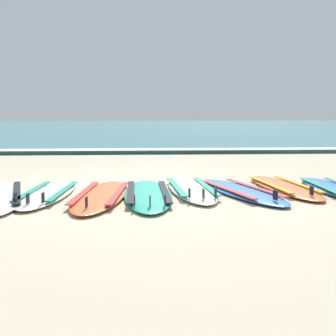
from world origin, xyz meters
TOP-DOWN VIEW (x-y plane):
  - ground_plane at (0.00, 0.00)m, footprint 80.00×80.00m
  - sea at (0.00, 35.68)m, footprint 80.00×60.00m
  - wave_foam_strip at (0.00, 6.07)m, footprint 80.00×0.77m
  - surfboard_1 at (-1.14, -0.39)m, footprint 0.68×2.20m
  - surfboard_2 at (-0.46, -0.56)m, footprint 0.79×2.41m
  - surfboard_3 at (0.12, -0.52)m, footprint 0.61×2.37m
  - surfboard_4 at (0.71, -0.16)m, footprint 0.67×2.27m
  - surfboard_5 at (1.34, -0.34)m, footprint 1.09×2.31m
  - surfboard_6 at (2.01, -0.03)m, footprint 0.73×2.27m
  - surfboard_7 at (2.64, -0.19)m, footprint 0.58×2.06m

SIDE VIEW (x-z plane):
  - ground_plane at x=0.00m, z-range 0.00..0.00m
  - surfboard_2 at x=-0.46m, z-range -0.05..0.13m
  - surfboard_5 at x=1.34m, z-range -0.05..0.13m
  - surfboard_6 at x=2.01m, z-range -0.05..0.13m
  - surfboard_7 at x=2.64m, z-range -0.05..0.13m
  - surfboard_3 at x=0.12m, z-range -0.05..0.13m
  - surfboard_4 at x=0.71m, z-range -0.05..0.13m
  - surfboard_1 at x=-1.14m, z-range -0.05..0.13m
  - sea at x=0.00m, z-range 0.00..0.10m
  - wave_foam_strip at x=0.00m, z-range 0.00..0.11m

